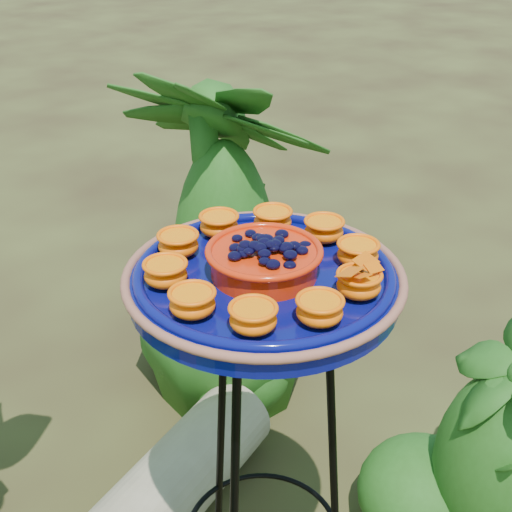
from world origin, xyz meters
name	(u,v)px	position (x,y,z in m)	size (l,w,h in m)	color
tripod_stand	(263,449)	(0.11, -0.09, 0.50)	(0.35, 0.35, 0.81)	black
feeder_dish	(264,275)	(0.11, -0.09, 0.85)	(0.48, 0.48, 0.10)	#070B59
driftwood_log	(174,484)	(0.19, 0.26, 0.10)	(0.20, 0.20, 0.59)	tan
shrub_back_right	(225,243)	(0.63, 0.49, 0.50)	(0.56, 0.56, 1.00)	#204F15
shrub_front_right	(506,437)	(0.61, -0.34, 0.33)	(0.35, 0.23, 0.66)	#204F15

